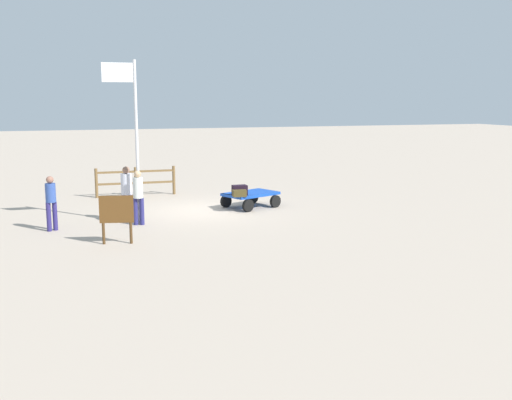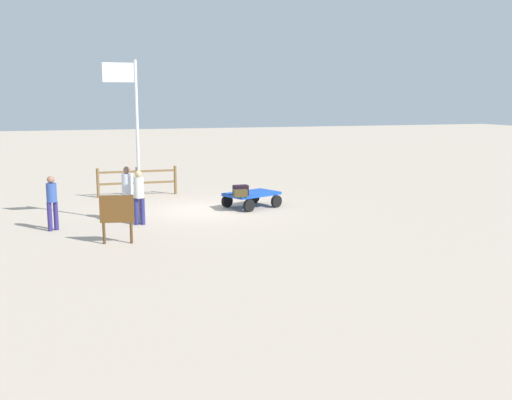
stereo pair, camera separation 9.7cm
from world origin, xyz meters
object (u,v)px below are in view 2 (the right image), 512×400
(luggage_cart, at_px, (251,196))
(worker_lead, at_px, (139,194))
(worker_trailing, at_px, (128,189))
(worker_supervisor, at_px, (52,200))
(flagpole, at_px, (133,127))
(signboard, at_px, (117,213))
(suitcase_olive, at_px, (241,190))
(suitcase_navy, at_px, (240,193))

(luggage_cart, distance_m, worker_lead, 4.70)
(worker_trailing, relative_size, worker_supervisor, 1.08)
(luggage_cart, height_order, flagpole, flagpole)
(flagpole, distance_m, signboard, 3.45)
(luggage_cart, relative_size, flagpole, 0.43)
(worker_supervisor, xyz_separation_m, signboard, (-1.71, 2.32, -0.09))
(suitcase_olive, distance_m, worker_lead, 4.00)
(flagpole, bearing_deg, worker_trailing, -69.25)
(luggage_cart, height_order, signboard, signboard)
(luggage_cart, distance_m, flagpole, 5.41)
(suitcase_olive, xyz_separation_m, flagpole, (3.85, 1.20, 2.36))
(worker_lead, xyz_separation_m, flagpole, (0.10, -0.15, 2.11))
(flagpole, bearing_deg, luggage_cart, -159.17)
(luggage_cart, distance_m, suitcase_navy, 1.01)
(worker_lead, distance_m, worker_supervisor, 2.61)
(flagpole, bearing_deg, worker_supervisor, 4.30)
(suitcase_olive, height_order, signboard, signboard)
(worker_trailing, bearing_deg, worker_supervisor, 16.40)
(worker_lead, relative_size, worker_trailing, 0.96)
(suitcase_olive, relative_size, worker_supervisor, 0.31)
(suitcase_navy, relative_size, worker_lead, 0.29)
(worker_lead, xyz_separation_m, signboard, (0.90, 2.35, -0.12))
(worker_trailing, distance_m, flagpole, 2.09)
(luggage_cart, bearing_deg, suitcase_navy, 49.30)
(suitcase_navy, distance_m, worker_lead, 3.83)
(suitcase_navy, distance_m, worker_supervisor, 6.37)
(suitcase_olive, distance_m, worker_trailing, 4.11)
(worker_lead, distance_m, flagpole, 2.12)
(suitcase_olive, xyz_separation_m, worker_lead, (3.75, 1.35, 0.25))
(suitcase_navy, height_order, worker_trailing, worker_trailing)
(worker_trailing, distance_m, signboard, 3.07)
(worker_trailing, xyz_separation_m, worker_supervisor, (2.32, 0.68, -0.12))
(suitcase_olive, distance_m, flagpole, 4.67)
(suitcase_navy, bearing_deg, luggage_cart, -130.70)
(worker_trailing, height_order, signboard, worker_trailing)
(worker_supervisor, bearing_deg, suitcase_navy, -169.89)
(suitcase_navy, xyz_separation_m, worker_lead, (3.66, 1.08, 0.31))
(luggage_cart, bearing_deg, flagpole, 20.83)
(flagpole, bearing_deg, suitcase_navy, -166.11)
(luggage_cart, relative_size, worker_supervisor, 1.33)
(suitcase_olive, relative_size, suitcase_navy, 1.04)
(luggage_cart, xyz_separation_m, suitcase_olive, (0.55, 0.47, 0.31))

